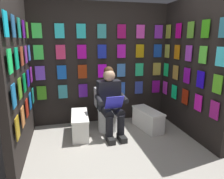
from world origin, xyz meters
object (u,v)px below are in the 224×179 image
comic_longbox_near (80,125)px  comic_longbox_far (148,119)px  person_reading (111,101)px  toilet (107,112)px

comic_longbox_near → comic_longbox_far: size_ratio=1.01×
comic_longbox_near → comic_longbox_far: (-1.26, 0.03, -0.00)m
person_reading → toilet: bearing=-90.4°
comic_longbox_near → comic_longbox_far: comic_longbox_near is taller
toilet → comic_longbox_far: size_ratio=1.02×
toilet → comic_longbox_near: (0.53, 0.17, -0.13)m
person_reading → comic_longbox_near: bearing=-9.7°
toilet → person_reading: person_reading is taller
toilet → comic_longbox_far: toilet is taller
comic_longbox_near → comic_longbox_far: bearing=-177.9°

